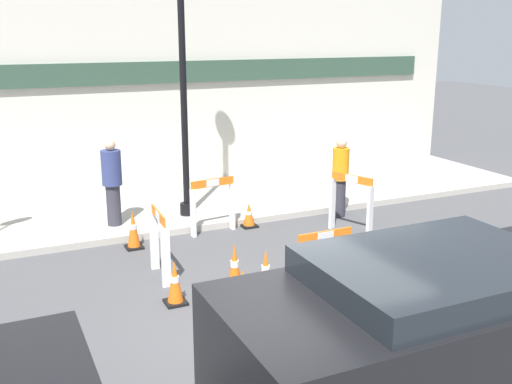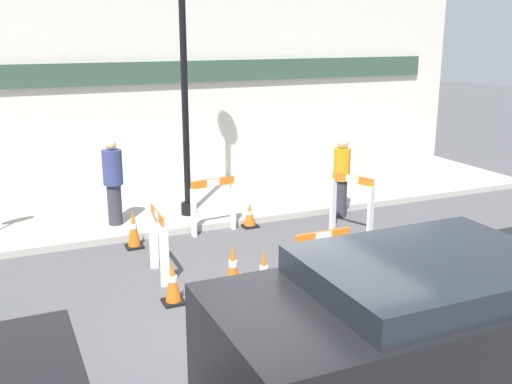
{
  "view_description": "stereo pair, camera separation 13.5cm",
  "coord_description": "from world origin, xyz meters",
  "px_view_note": "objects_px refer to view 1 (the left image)",
  "views": [
    {
      "loc": [
        -3.12,
        -5.84,
        3.74
      ],
      "look_at": [
        1.12,
        3.36,
        1.0
      ],
      "focal_mm": 42.0,
      "sensor_mm": 36.0,
      "label": 1
    },
    {
      "loc": [
        -3.0,
        -5.89,
        3.74
      ],
      "look_at": [
        1.12,
        3.36,
        1.0
      ],
      "focal_mm": 42.0,
      "sensor_mm": 36.0,
      "label": 2
    }
  ],
  "objects_px": {
    "person_worker": "(340,174)",
    "person_pedestrian": "(112,180)",
    "parked_car_1": "(431,330)",
    "streetlamp_post": "(181,13)"
  },
  "relations": [
    {
      "from": "person_worker",
      "to": "person_pedestrian",
      "type": "relative_size",
      "value": 1.01
    },
    {
      "from": "person_pedestrian",
      "to": "parked_car_1",
      "type": "distance_m",
      "value": 7.27
    },
    {
      "from": "streetlamp_post",
      "to": "person_pedestrian",
      "type": "relative_size",
      "value": 3.75
    },
    {
      "from": "person_pedestrian",
      "to": "parked_car_1",
      "type": "height_order",
      "value": "person_pedestrian"
    },
    {
      "from": "person_worker",
      "to": "person_pedestrian",
      "type": "distance_m",
      "value": 4.55
    },
    {
      "from": "person_worker",
      "to": "parked_car_1",
      "type": "bearing_deg",
      "value": 33.81
    },
    {
      "from": "person_worker",
      "to": "person_pedestrian",
      "type": "height_order",
      "value": "person_pedestrian"
    },
    {
      "from": "parked_car_1",
      "to": "streetlamp_post",
      "type": "bearing_deg",
      "value": 90.66
    },
    {
      "from": "person_pedestrian",
      "to": "streetlamp_post",
      "type": "bearing_deg",
      "value": 179.87
    },
    {
      "from": "streetlamp_post",
      "to": "parked_car_1",
      "type": "xyz_separation_m",
      "value": [
        0.08,
        -7.15,
        -3.08
      ]
    }
  ]
}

